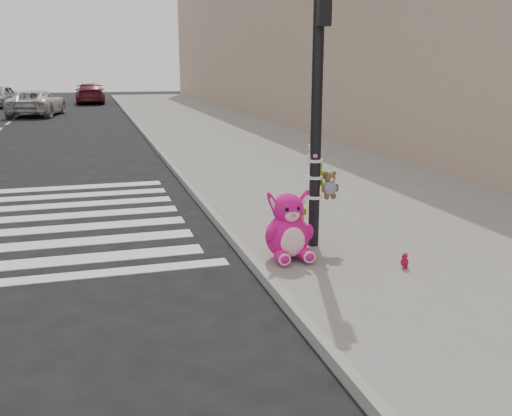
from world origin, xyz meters
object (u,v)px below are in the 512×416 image
object	(u,v)px
pink_bunny	(288,231)
car_white_near	(37,103)
signal_pole	(317,137)
red_teddy	(405,261)

from	to	relation	value
pink_bunny	car_white_near	distance (m)	28.58
signal_pole	car_white_near	size ratio (longest dim) A/B	0.77
pink_bunny	signal_pole	bearing A→B (deg)	39.07
signal_pole	red_teddy	bearing A→B (deg)	-59.36
pink_bunny	red_teddy	distance (m)	1.63
pink_bunny	red_teddy	xyz separation A→B (m)	(1.37, -0.82, -0.30)
signal_pole	car_white_near	xyz separation A→B (m)	(-6.04, 27.56, -1.07)
signal_pole	car_white_near	bearing A→B (deg)	102.37
pink_bunny	red_teddy	size ratio (longest dim) A/B	4.70
signal_pole	car_white_near	world-z (taller)	signal_pole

